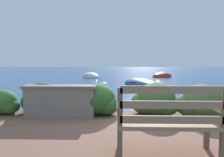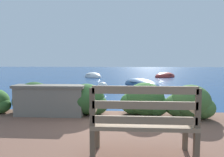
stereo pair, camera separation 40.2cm
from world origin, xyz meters
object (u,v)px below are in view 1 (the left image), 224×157
Objects in this scene: park_bench at (168,120)px; rowboat_mid at (91,77)px; mooring_buoy at (104,87)px; rowboat_far at (162,76)px; rowboat_nearest at (141,84)px.

park_bench is 14.80m from rowboat_mid.
mooring_buoy is at bearing 101.82° from park_bench.
rowboat_far is at bearing 58.83° from mooring_buoy.
rowboat_mid is at bearing -40.65° from rowboat_far.
rowboat_nearest is at bearing 87.10° from park_bench.
park_bench is at bearing 32.07° from rowboat_far.
rowboat_nearest is (0.72, 9.03, -0.64)m from park_bench.
park_bench reaches higher than rowboat_mid.
mooring_buoy is (-4.60, -7.61, 0.03)m from rowboat_far.
rowboat_mid reaches higher than mooring_buoy.
rowboat_mid is (-3.66, 5.47, 0.01)m from rowboat_nearest.
rowboat_nearest is 6.53m from rowboat_far.
rowboat_nearest reaches higher than mooring_buoy.
park_bench is 0.50× the size of rowboat_far.
rowboat_mid is at bearing 103.12° from park_bench.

